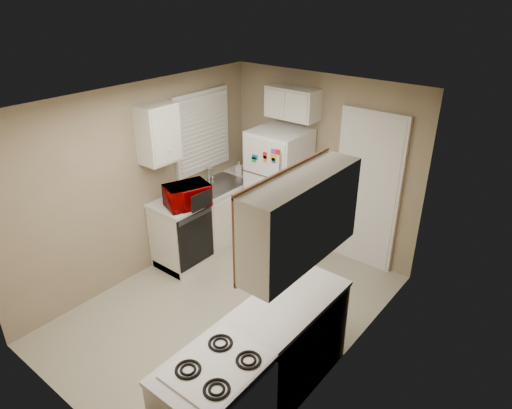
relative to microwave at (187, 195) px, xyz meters
The scene contains 18 objects.
floor 1.45m from the microwave, 19.17° to the right, with size 3.80×3.80×0.00m, color beige.
ceiling 1.68m from the microwave, 19.17° to the right, with size 3.80×3.80×0.00m, color white.
wall_left 0.58m from the microwave, 143.75° to the right, with size 3.80×3.80×0.00m, color gray.
wall_right 2.38m from the microwave, ahead, with size 3.80×3.80×0.00m, color gray.
wall_back 1.84m from the microwave, 58.83° to the left, with size 2.80×2.80×0.00m, color gray.
wall_front 2.43m from the microwave, 66.93° to the right, with size 2.80×2.80×0.00m, color gray.
left_counter 0.84m from the microwave, 104.78° to the left, with size 0.60×1.80×0.90m, color silver.
dishwasher 0.58m from the microwave, 12.20° to the right, with size 0.03×0.58×0.72m, color black.
sink 0.76m from the microwave, 101.80° to the left, with size 0.54×0.74×0.16m, color gray.
microwave is the anchor object (origin of this frame).
soap_bottle 1.20m from the microwave, 98.33° to the left, with size 0.09×0.09×0.20m, color silver.
window_blinds 0.99m from the microwave, 119.69° to the left, with size 0.10×0.98×1.08m, color silver.
upper_cabinet_left 0.82m from the microwave, 159.85° to the right, with size 0.30×0.45×0.70m, color silver.
refrigerator 1.33m from the microwave, 66.96° to the left, with size 0.69×0.67×1.68m, color white.
cabinet_over_fridge 1.79m from the microwave, 68.84° to the left, with size 0.70×0.30×0.40m, color silver.
interior_door 2.25m from the microwave, 42.84° to the left, with size 0.86×0.06×2.08m, color white.
right_counter 2.42m from the microwave, 28.87° to the right, with size 0.60×2.00×0.90m, color silver.
upper_cabinet_right 2.47m from the microwave, 20.68° to the right, with size 0.30×1.20×0.70m, color silver.
Camera 1 is at (2.88, -3.08, 3.42)m, focal length 32.00 mm.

